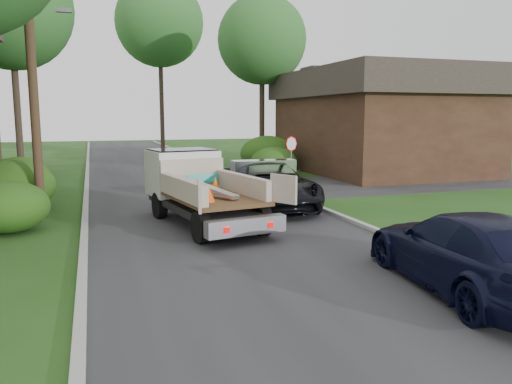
{
  "coord_description": "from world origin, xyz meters",
  "views": [
    {
      "loc": [
        -3.79,
        -12.94,
        3.4
      ],
      "look_at": [
        0.73,
        0.76,
        1.2
      ],
      "focal_mm": 35.0,
      "sensor_mm": 36.0,
      "label": 1
    }
  ],
  "objects_px": {
    "black_pickup": "(267,185)",
    "house_right": "(378,120)",
    "stop_sign": "(291,151)",
    "tree_center_far": "(159,23)",
    "navy_suv": "(470,251)",
    "tree_right_far": "(262,40)",
    "tree_left_far": "(10,8)",
    "utility_pole": "(32,60)",
    "flatbed_truck": "(194,183)"
  },
  "relations": [
    {
      "from": "black_pickup",
      "to": "house_right",
      "type": "bearing_deg",
      "value": 46.42
    },
    {
      "from": "stop_sign",
      "to": "house_right",
      "type": "bearing_deg",
      "value": 32.66
    },
    {
      "from": "tree_center_far",
      "to": "navy_suv",
      "type": "xyz_separation_m",
      "value": [
        1.12,
        -35.3,
        -10.19
      ]
    },
    {
      "from": "tree_center_far",
      "to": "black_pickup",
      "type": "height_order",
      "value": "tree_center_far"
    },
    {
      "from": "tree_right_far",
      "to": "navy_suv",
      "type": "xyz_separation_m",
      "value": [
        -4.38,
        -25.3,
        -7.69
      ]
    },
    {
      "from": "tree_left_far",
      "to": "tree_right_far",
      "type": "distance_m",
      "value": 15.31
    },
    {
      "from": "tree_right_far",
      "to": "navy_suv",
      "type": "height_order",
      "value": "tree_right_far"
    },
    {
      "from": "tree_right_far",
      "to": "tree_center_far",
      "type": "xyz_separation_m",
      "value": [
        -5.5,
        10.0,
        2.5
      ]
    },
    {
      "from": "tree_center_far",
      "to": "black_pickup",
      "type": "xyz_separation_m",
      "value": [
        0.4,
        -25.5,
        -10.12
      ]
    },
    {
      "from": "tree_right_far",
      "to": "black_pickup",
      "type": "distance_m",
      "value": 18.01
    },
    {
      "from": "utility_pole",
      "to": "navy_suv",
      "type": "bearing_deg",
      "value": -50.09
    },
    {
      "from": "flatbed_truck",
      "to": "tree_left_far",
      "type": "bearing_deg",
      "value": 106.33
    },
    {
      "from": "utility_pole",
      "to": "tree_left_far",
      "type": "xyz_separation_m",
      "value": [
        -2.02,
        12.02,
        3.81
      ]
    },
    {
      "from": "stop_sign",
      "to": "tree_left_far",
      "type": "relative_size",
      "value": 0.2
    },
    {
      "from": "stop_sign",
      "to": "tree_left_far",
      "type": "distance_m",
      "value": 16.65
    },
    {
      "from": "house_right",
      "to": "flatbed_truck",
      "type": "relative_size",
      "value": 2.04
    },
    {
      "from": "house_right",
      "to": "tree_right_far",
      "type": "xyz_separation_m",
      "value": [
        -5.5,
        6.0,
        5.32
      ]
    },
    {
      "from": "utility_pole",
      "to": "tree_left_far",
      "type": "bearing_deg",
      "value": 99.54
    },
    {
      "from": "black_pickup",
      "to": "stop_sign",
      "type": "bearing_deg",
      "value": 62.67
    },
    {
      "from": "utility_pole",
      "to": "tree_right_far",
      "type": "bearing_deg",
      "value": 49.16
    },
    {
      "from": "tree_center_far",
      "to": "flatbed_truck",
      "type": "xyz_separation_m",
      "value": [
        -2.66,
        -27.01,
        -9.74
      ]
    },
    {
      "from": "house_right",
      "to": "tree_left_far",
      "type": "height_order",
      "value": "tree_left_far"
    },
    {
      "from": "navy_suv",
      "to": "tree_left_far",
      "type": "bearing_deg",
      "value": -56.78
    },
    {
      "from": "flatbed_truck",
      "to": "navy_suv",
      "type": "height_order",
      "value": "flatbed_truck"
    },
    {
      "from": "tree_right_far",
      "to": "navy_suv",
      "type": "relative_size",
      "value": 2.11
    },
    {
      "from": "tree_right_far",
      "to": "black_pickup",
      "type": "bearing_deg",
      "value": -108.21
    },
    {
      "from": "tree_left_far",
      "to": "tree_center_far",
      "type": "height_order",
      "value": "tree_center_far"
    },
    {
      "from": "utility_pole",
      "to": "black_pickup",
      "type": "xyz_separation_m",
      "value": [
        7.88,
        -0.48,
        -4.32
      ]
    },
    {
      "from": "house_right",
      "to": "navy_suv",
      "type": "xyz_separation_m",
      "value": [
        -9.88,
        -19.3,
        -2.37
      ]
    },
    {
      "from": "flatbed_truck",
      "to": "navy_suv",
      "type": "relative_size",
      "value": 1.16
    },
    {
      "from": "utility_pole",
      "to": "tree_center_far",
      "type": "xyz_separation_m",
      "value": [
        7.48,
        25.02,
        5.81
      ]
    },
    {
      "from": "stop_sign",
      "to": "tree_right_far",
      "type": "relative_size",
      "value": 0.22
    },
    {
      "from": "house_right",
      "to": "navy_suv",
      "type": "bearing_deg",
      "value": -117.12
    },
    {
      "from": "stop_sign",
      "to": "flatbed_truck",
      "type": "relative_size",
      "value": 0.39
    },
    {
      "from": "navy_suv",
      "to": "black_pickup",
      "type": "bearing_deg",
      "value": -78.05
    },
    {
      "from": "utility_pole",
      "to": "tree_left_far",
      "type": "distance_m",
      "value": 12.77
    },
    {
      "from": "navy_suv",
      "to": "utility_pole",
      "type": "bearing_deg",
      "value": -42.33
    },
    {
      "from": "tree_center_far",
      "to": "house_right",
      "type": "bearing_deg",
      "value": -55.49
    },
    {
      "from": "utility_pole",
      "to": "tree_right_far",
      "type": "xyz_separation_m",
      "value": [
        12.98,
        15.02,
        3.31
      ]
    },
    {
      "from": "utility_pole",
      "to": "house_right",
      "type": "height_order",
      "value": "utility_pole"
    },
    {
      "from": "tree_right_far",
      "to": "flatbed_truck",
      "type": "xyz_separation_m",
      "value": [
        -8.16,
        -17.01,
        -7.24
      ]
    },
    {
      "from": "flatbed_truck",
      "to": "navy_suv",
      "type": "xyz_separation_m",
      "value": [
        3.78,
        -8.29,
        -0.45
      ]
    },
    {
      "from": "tree_left_far",
      "to": "house_right",
      "type": "bearing_deg",
      "value": -8.33
    },
    {
      "from": "tree_right_far",
      "to": "navy_suv",
      "type": "distance_m",
      "value": 26.8
    },
    {
      "from": "flatbed_truck",
      "to": "tree_right_far",
      "type": "bearing_deg",
      "value": 54.69
    },
    {
      "from": "utility_pole",
      "to": "house_right",
      "type": "distance_m",
      "value": 20.66
    },
    {
      "from": "stop_sign",
      "to": "house_right",
      "type": "relative_size",
      "value": 0.19
    },
    {
      "from": "house_right",
      "to": "tree_center_far",
      "type": "distance_m",
      "value": 20.93
    },
    {
      "from": "tree_right_far",
      "to": "black_pickup",
      "type": "height_order",
      "value": "tree_right_far"
    },
    {
      "from": "tree_left_far",
      "to": "flatbed_truck",
      "type": "distance_m",
      "value": 17.41
    }
  ]
}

